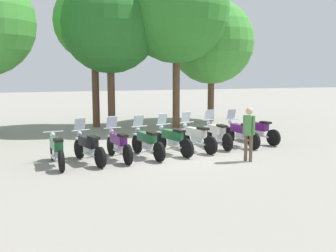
{
  "coord_description": "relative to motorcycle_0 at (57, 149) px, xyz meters",
  "views": [
    {
      "loc": [
        -4.16,
        -13.01,
        2.95
      ],
      "look_at": [
        0.0,
        0.5,
        0.9
      ],
      "focal_mm": 42.42,
      "sensor_mm": 36.0,
      "label": 1
    }
  ],
  "objects": [
    {
      "name": "ground_plane",
      "position": [
        3.92,
        0.66,
        -0.5
      ],
      "size": [
        80.0,
        80.0,
        0.0
      ],
      "primitive_type": "plane",
      "color": "gray"
    },
    {
      "name": "motorcycle_0",
      "position": [
        0.0,
        0.0,
        0.0
      ],
      "size": [
        0.62,
        2.18,
        0.99
      ],
      "rotation": [
        0.0,
        0.0,
        1.7
      ],
      "color": "black",
      "rests_on": "ground_plane"
    },
    {
      "name": "motorcycle_1",
      "position": [
        0.97,
        0.09,
        0.01
      ],
      "size": [
        0.89,
        2.11,
        1.37
      ],
      "rotation": [
        0.0,
        0.0,
        1.9
      ],
      "color": "black",
      "rests_on": "ground_plane"
    },
    {
      "name": "motorcycle_2",
      "position": [
        1.95,
        0.27,
        0.01
      ],
      "size": [
        0.66,
        2.17,
        1.37
      ],
      "rotation": [
        0.0,
        0.0,
        1.75
      ],
      "color": "black",
      "rests_on": "ground_plane"
    },
    {
      "name": "motorcycle_3",
      "position": [
        2.93,
        0.35,
        0.01
      ],
      "size": [
        0.77,
        2.15,
        1.37
      ],
      "rotation": [
        0.0,
        0.0,
        1.82
      ],
      "color": "black",
      "rests_on": "ground_plane"
    },
    {
      "name": "motorcycle_4",
      "position": [
        3.91,
        0.6,
        0.01
      ],
      "size": [
        0.88,
        2.11,
        1.37
      ],
      "rotation": [
        0.0,
        0.0,
        1.89
      ],
      "color": "black",
      "rests_on": "ground_plane"
    },
    {
      "name": "motorcycle_5",
      "position": [
        4.89,
        0.86,
        0.01
      ],
      "size": [
        0.85,
        2.12,
        1.37
      ],
      "rotation": [
        0.0,
        0.0,
        1.87
      ],
      "color": "black",
      "rests_on": "ground_plane"
    },
    {
      "name": "motorcycle_6",
      "position": [
        5.87,
        1.26,
        0.01
      ],
      "size": [
        0.62,
        2.19,
        1.37
      ],
      "rotation": [
        0.0,
        0.0,
        1.65
      ],
      "color": "black",
      "rests_on": "ground_plane"
    },
    {
      "name": "motorcycle_7",
      "position": [
        6.85,
        1.21,
        0.01
      ],
      "size": [
        0.64,
        2.18,
        1.37
      ],
      "rotation": [
        0.0,
        0.0,
        1.74
      ],
      "color": "black",
      "rests_on": "ground_plane"
    },
    {
      "name": "motorcycle_8",
      "position": [
        7.83,
        1.57,
        0.0
      ],
      "size": [
        0.82,
        2.13,
        0.99
      ],
      "rotation": [
        0.0,
        0.0,
        1.85
      ],
      "color": "black",
      "rests_on": "ground_plane"
    },
    {
      "name": "person_0",
      "position": [
        5.87,
        -1.23,
        0.52
      ],
      "size": [
        0.32,
        0.36,
        1.74
      ],
      "rotation": [
        0.0,
        0.0,
        3.83
      ],
      "color": "brown",
      "rests_on": "ground_plane"
    },
    {
      "name": "tree_1",
      "position": [
        2.17,
        7.87,
        4.73
      ],
      "size": [
        3.94,
        3.94,
        7.23
      ],
      "color": "brown",
      "rests_on": "ground_plane"
    },
    {
      "name": "tree_2",
      "position": [
        2.84,
        7.17,
        4.56
      ],
      "size": [
        4.74,
        4.74,
        7.45
      ],
      "color": "brown",
      "rests_on": "ground_plane"
    },
    {
      "name": "tree_3",
      "position": [
        6.0,
        6.53,
        5.26
      ],
      "size": [
        5.17,
        5.17,
        8.37
      ],
      "color": "brown",
      "rests_on": "ground_plane"
    },
    {
      "name": "tree_4",
      "position": [
        8.62,
        8.24,
        3.9
      ],
      "size": [
        4.64,
        4.64,
        6.74
      ],
      "color": "brown",
      "rests_on": "ground_plane"
    }
  ]
}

